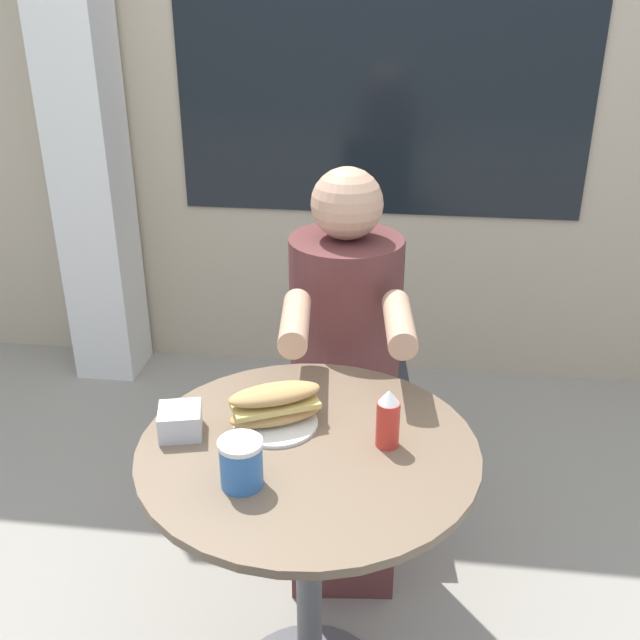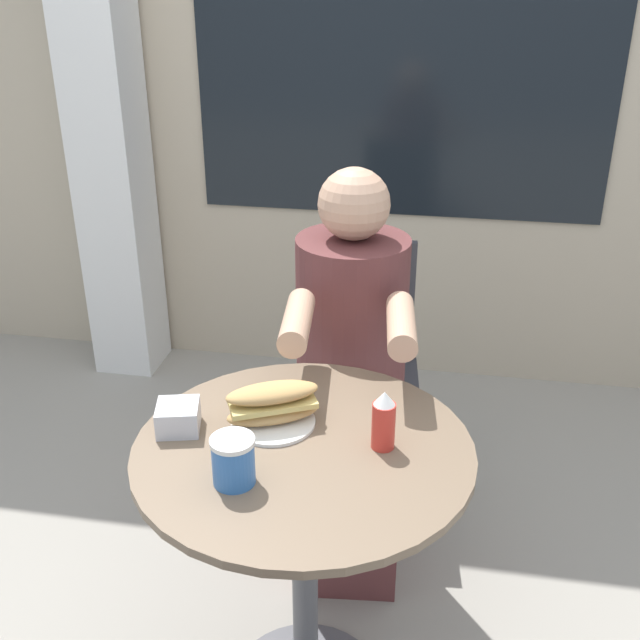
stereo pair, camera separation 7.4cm
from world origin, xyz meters
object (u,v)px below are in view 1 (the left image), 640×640
(diner_chair, at_px, (350,350))
(condiment_bottle, at_px, (388,419))
(drink_cup, at_px, (241,463))
(sandwich_on_plate, at_px, (275,407))
(seated_diner, at_px, (344,402))
(cafe_table, at_px, (309,521))

(diner_chair, xyz_separation_m, condiment_bottle, (0.15, -0.85, 0.29))
(diner_chair, height_order, drink_cup, diner_chair)
(sandwich_on_plate, relative_size, drink_cup, 2.17)
(seated_diner, relative_size, condiment_bottle, 9.04)
(sandwich_on_plate, xyz_separation_m, condiment_bottle, (0.25, -0.04, 0.02))
(diner_chair, distance_m, drink_cup, 1.06)
(seated_diner, height_order, drink_cup, seated_diner)
(cafe_table, xyz_separation_m, seated_diner, (0.03, 0.53, -0.02))
(seated_diner, xyz_separation_m, drink_cup, (-0.14, -0.67, 0.27))
(seated_diner, xyz_separation_m, sandwich_on_plate, (-0.11, -0.46, 0.26))
(cafe_table, relative_size, drink_cup, 7.48)
(diner_chair, xyz_separation_m, drink_cup, (-0.12, -1.02, 0.28))
(sandwich_on_plate, distance_m, condiment_bottle, 0.25)
(cafe_table, bearing_deg, seated_diner, 87.17)
(seated_diner, bearing_deg, diner_chair, -93.93)
(drink_cup, distance_m, condiment_bottle, 0.32)
(seated_diner, bearing_deg, cafe_table, 81.05)
(cafe_table, bearing_deg, diner_chair, 89.13)
(diner_chair, relative_size, seated_diner, 0.72)
(drink_cup, relative_size, condiment_bottle, 0.75)
(cafe_table, distance_m, seated_diner, 0.53)
(seated_diner, relative_size, sandwich_on_plate, 5.55)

